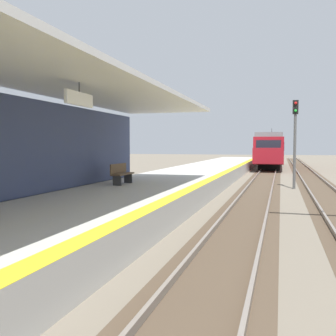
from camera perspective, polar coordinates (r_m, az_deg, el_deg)
station_platform at (r=16.92m, az=-2.94°, el=-3.80°), size 5.00×80.00×0.91m
track_pair_nearest_platform at (r=20.03m, az=12.97°, el=-3.92°), size 2.34×120.00×0.16m
track_pair_middle at (r=20.12m, az=22.70°, el=-4.07°), size 2.34×120.00×0.16m
approaching_train at (r=46.89m, az=15.01°, el=2.77°), size 2.93×19.60×4.76m
rail_signal_post at (r=23.75m, az=18.35°, el=4.72°), size 0.32×0.34×5.20m
platform_bench at (r=16.57m, az=-6.97°, el=-0.76°), size 0.45×1.60×0.88m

